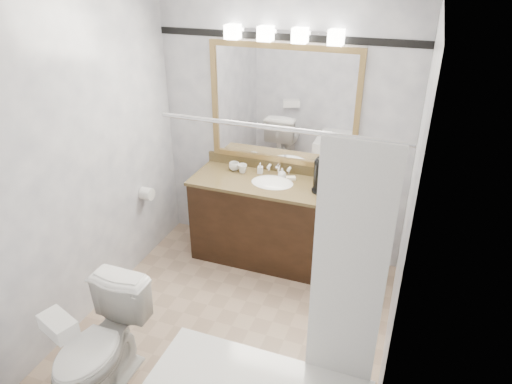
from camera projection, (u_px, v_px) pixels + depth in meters
room at (227, 191)px, 3.18m from camera, size 2.42×2.62×2.52m
vanity at (272, 220)px, 4.40m from camera, size 1.53×0.58×0.97m
mirror at (283, 106)px, 4.14m from camera, size 1.40×0.04×1.10m
vanity_light_bar at (283, 34)px, 3.80m from camera, size 1.02×0.14×0.12m
accent_stripe at (285, 37)px, 3.87m from camera, size 2.40×0.01×0.06m
tp_roll at (147, 194)px, 4.34m from camera, size 0.11×0.12×0.12m
toilet at (100, 347)px, 3.05m from camera, size 0.43×0.75×0.77m
tissue_box at (58, 325)px, 2.63m from camera, size 0.27×0.20×0.10m
coffee_maker at (322, 172)px, 4.02m from camera, size 0.17×0.21×0.32m
cup_left at (234, 166)px, 4.44m from camera, size 0.12×0.12×0.08m
cup_right at (242, 168)px, 4.39m from camera, size 0.10×0.10×0.08m
soap_bottle_a at (260, 168)px, 4.37m from camera, size 0.05×0.05×0.10m
soap_bottle_b at (282, 173)px, 4.28m from camera, size 0.09×0.09×0.10m
soap_bar at (291, 178)px, 4.26m from camera, size 0.10×0.09×0.03m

